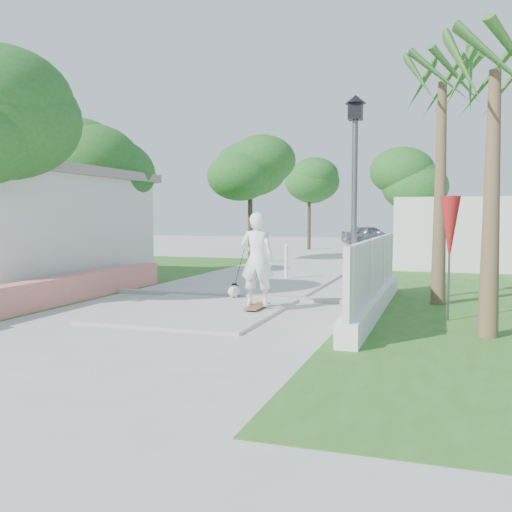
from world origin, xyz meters
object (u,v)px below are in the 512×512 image
at_px(bollard, 286,261).
at_px(patio_umbrella, 450,230).
at_px(street_lamp, 354,193).
at_px(dog, 234,291).
at_px(parked_car, 371,235).
at_px(skateboarder, 246,265).

height_order(bollard, patio_umbrella, patio_umbrella).
height_order(street_lamp, dog, street_lamp).
distance_m(dog, parked_car, 26.67).
xyz_separation_m(street_lamp, dog, (-2.80, 0.28, -2.22)).
bearing_deg(skateboarder, dog, -57.62).
height_order(bollard, skateboarder, skateboarder).
bearing_deg(skateboarder, parked_car, -90.93).
bearing_deg(street_lamp, bollard, 120.96).
bearing_deg(bollard, parked_car, 90.61).
distance_m(street_lamp, patio_umbrella, 2.27).
xyz_separation_m(street_lamp, patio_umbrella, (1.90, -1.00, -0.74)).
bearing_deg(street_lamp, dog, 174.22).
height_order(street_lamp, parked_car, street_lamp).
distance_m(bollard, skateboarder, 5.11).
bearing_deg(parked_car, bollard, 158.77).
height_order(skateboarder, parked_car, skateboarder).
bearing_deg(dog, parked_car, 73.85).
distance_m(skateboarder, parked_car, 27.54).
bearing_deg(bollard, dog, -91.41).
height_order(patio_umbrella, dog, patio_umbrella).
height_order(patio_umbrella, parked_car, patio_umbrella).
relative_size(street_lamp, skateboarder, 2.16).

